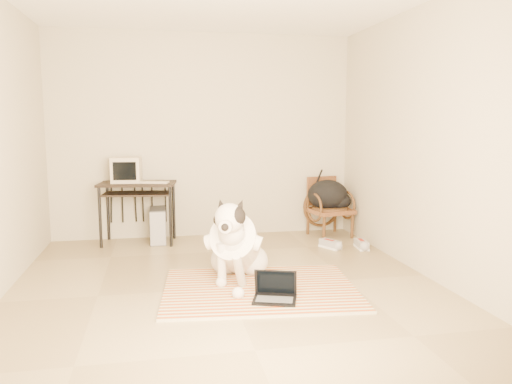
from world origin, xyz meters
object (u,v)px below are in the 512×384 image
object	(u,v)px
dog	(236,245)
laptop	(275,293)
pc_tower	(158,225)
computer_desk	(138,191)
crt_monitor	(126,170)
rattan_chair	(328,207)
backpack	(330,196)

from	to	relation	value
dog	laptop	world-z (taller)	dog
dog	laptop	bearing A→B (deg)	-70.04
pc_tower	laptop	bearing A→B (deg)	-67.83
laptop	computer_desk	distance (m)	2.75
dog	pc_tower	world-z (taller)	dog
dog	laptop	size ratio (longest dim) A/B	2.81
laptop	crt_monitor	xyz separation A→B (m)	(-1.35, 2.45, 0.86)
rattan_chair	dog	bearing A→B (deg)	-132.20
backpack	laptop	bearing A→B (deg)	-119.33
computer_desk	backpack	size ratio (longest dim) A/B	1.69
crt_monitor	laptop	bearing A→B (deg)	-61.17
crt_monitor	pc_tower	size ratio (longest dim) A/B	0.81
crt_monitor	pc_tower	bearing A→B (deg)	-7.90
pc_tower	rattan_chair	distance (m)	2.28
laptop	backpack	world-z (taller)	backpack
pc_tower	backpack	distance (m)	2.31
computer_desk	crt_monitor	size ratio (longest dim) A/B	2.62
crt_monitor	backpack	bearing A→B (deg)	-2.80
pc_tower	dog	bearing A→B (deg)	-67.02
rattan_chair	crt_monitor	bearing A→B (deg)	177.58
computer_desk	backpack	distance (m)	2.53
dog	computer_desk	bearing A→B (deg)	119.45
laptop	backpack	distance (m)	2.70
backpack	crt_monitor	bearing A→B (deg)	177.20
pc_tower	rattan_chair	size ratio (longest dim) A/B	0.60
dog	computer_desk	size ratio (longest dim) A/B	1.21
laptop	computer_desk	world-z (taller)	computer_desk
dog	backpack	distance (m)	2.28
laptop	backpack	xyz separation A→B (m)	(1.30, 2.32, 0.47)
laptop	crt_monitor	distance (m)	2.93
pc_tower	backpack	xyz separation A→B (m)	(2.28, -0.08, 0.33)
dog	crt_monitor	xyz separation A→B (m)	(-1.11, 1.80, 0.59)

